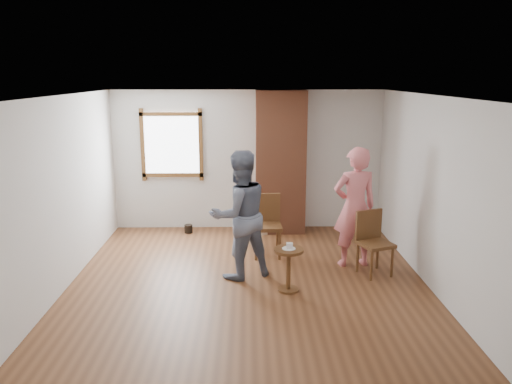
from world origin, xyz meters
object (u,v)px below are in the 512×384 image
man (240,215)px  dining_chair_right (373,239)px  stoneware_crock (261,220)px  person_pink (355,207)px  dining_chair_left (267,221)px  side_table (289,263)px

man → dining_chair_right: bearing=156.3°
stoneware_crock → person_pink: 2.24m
dining_chair_right → man: 1.99m
stoneware_crock → dining_chair_right: (1.57, -1.96, 0.28)m
dining_chair_left → person_pink: person_pink is taller
man → person_pink: 1.78m
man → person_pink: size_ratio=1.01×
dining_chair_left → dining_chair_right: (1.52, -0.81, -0.03)m
person_pink → man: bearing=4.4°
stoneware_crock → side_table: size_ratio=0.80×
stoneware_crock → person_pink: size_ratio=0.26×
dining_chair_left → side_table: 1.45m
stoneware_crock → man: bearing=-100.2°
stoneware_crock → dining_chair_right: size_ratio=0.51×
dining_chair_right → person_pink: 0.55m
stoneware_crock → dining_chair_right: bearing=-51.2°
dining_chair_left → person_pink: (1.31, -0.49, 0.36)m
dining_chair_right → man: bearing=162.0°
stoneware_crock → man: (-0.37, -2.06, 0.69)m
side_table → man: 0.99m
man → person_pink: man is taller
dining_chair_left → dining_chair_right: bearing=-30.3°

